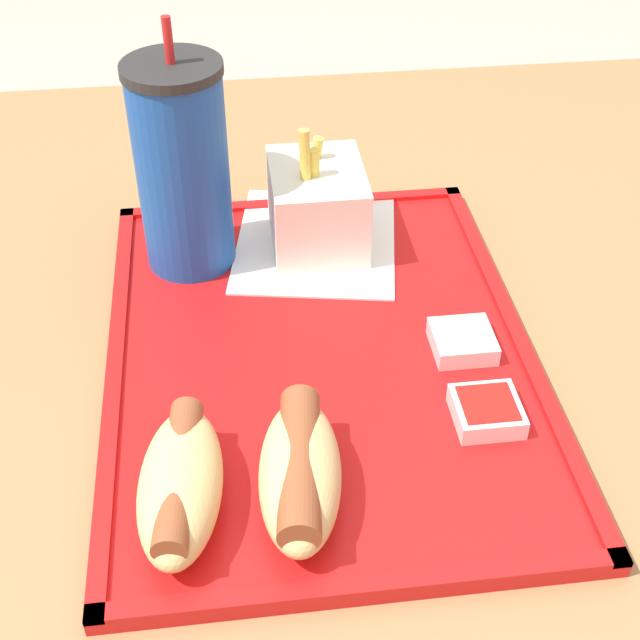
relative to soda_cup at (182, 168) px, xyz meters
name	(u,v)px	position (x,y,z in m)	size (l,w,h in m)	color
food_tray	(320,355)	(-0.13, -0.09, -0.09)	(0.43, 0.32, 0.01)	red
paper_napkin	(316,241)	(0.01, -0.11, -0.09)	(0.18, 0.16, 0.00)	white
soda_cup	(182,168)	(0.00, 0.00, 0.00)	(0.08, 0.08, 0.21)	#194CA5
hot_dog_far	(180,484)	(-0.27, 0.01, -0.06)	(0.13, 0.06, 0.04)	#DBB270
hot_dog_near	(300,472)	(-0.27, -0.06, -0.06)	(0.13, 0.06, 0.04)	#DBB270
fries_carton	(317,206)	(0.01, -0.11, -0.05)	(0.10, 0.08, 0.11)	silver
sauce_cup_mayo	(463,341)	(-0.14, -0.20, -0.08)	(0.05, 0.05, 0.02)	silver
sauce_cup_ketchup	(487,411)	(-0.22, -0.20, -0.08)	(0.05, 0.05, 0.02)	silver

